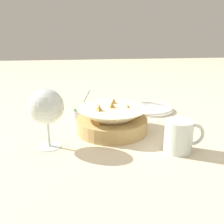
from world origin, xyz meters
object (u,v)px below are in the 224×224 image
(food_basket, at_px, (112,120))
(side_plate, at_px, (151,109))
(wine_glass, at_px, (46,108))
(sauce_cup, at_px, (81,113))
(beer_mug, at_px, (179,137))

(food_basket, distance_m, side_plate, 0.26)
(food_basket, bearing_deg, wine_glass, -154.39)
(sauce_cup, bearing_deg, food_basket, -54.32)
(beer_mug, height_order, side_plate, beer_mug)
(sauce_cup, distance_m, side_plate, 0.29)
(wine_glass, xyz_separation_m, side_plate, (0.37, 0.28, -0.10))
(food_basket, xyz_separation_m, sauce_cup, (-0.10, 0.14, -0.02))
(beer_mug, bearing_deg, sauce_cup, 130.87)
(sauce_cup, xyz_separation_m, wine_glass, (-0.09, -0.22, 0.09))
(sauce_cup, bearing_deg, side_plate, 10.93)
(sauce_cup, bearing_deg, beer_mug, -49.13)
(food_basket, xyz_separation_m, side_plate, (0.18, 0.19, -0.03))
(side_plate, bearing_deg, wine_glass, -142.87)
(food_basket, height_order, sauce_cup, sauce_cup)
(sauce_cup, relative_size, side_plate, 0.61)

